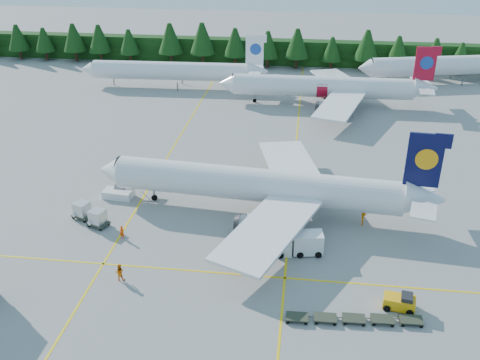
# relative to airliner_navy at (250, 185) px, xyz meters

# --- Properties ---
(ground) EXTENTS (320.00, 320.00, 0.00)m
(ground) POSITION_rel_airliner_navy_xyz_m (-0.73, -7.72, -3.74)
(ground) COLOR gray
(ground) RESTS_ON ground
(taxi_stripe_a) EXTENTS (0.25, 120.00, 0.01)m
(taxi_stripe_a) POSITION_rel_airliner_navy_xyz_m (-14.73, 12.28, -3.74)
(taxi_stripe_a) COLOR yellow
(taxi_stripe_a) RESTS_ON ground
(taxi_stripe_b) EXTENTS (0.25, 120.00, 0.01)m
(taxi_stripe_b) POSITION_rel_airliner_navy_xyz_m (5.27, 12.28, -3.74)
(taxi_stripe_b) COLOR yellow
(taxi_stripe_b) RESTS_ON ground
(taxi_stripe_cross) EXTENTS (80.00, 0.25, 0.01)m
(taxi_stripe_cross) POSITION_rel_airliner_navy_xyz_m (-0.73, -13.72, -3.74)
(taxi_stripe_cross) COLOR yellow
(taxi_stripe_cross) RESTS_ON ground
(treeline_hedge) EXTENTS (220.00, 4.00, 6.00)m
(treeline_hedge) POSITION_rel_airliner_navy_xyz_m (-0.73, 74.28, -0.74)
(treeline_hedge) COLOR black
(treeline_hedge) RESTS_ON ground
(airliner_navy) EXTENTS (42.81, 35.11, 12.45)m
(airliner_navy) POSITION_rel_airliner_navy_xyz_m (0.00, 0.00, 0.00)
(airliner_navy) COLOR silver
(airliner_navy) RESTS_ON ground
(airliner_red) EXTENTS (41.38, 34.06, 12.04)m
(airliner_red) POSITION_rel_airliner_navy_xyz_m (8.77, 43.62, -0.12)
(airliner_red) COLOR silver
(airliner_red) RESTS_ON ground
(airliner_far_left) EXTENTS (39.91, 5.25, 11.60)m
(airliner_far_left) POSITION_rel_airliner_navy_xyz_m (-24.27, 51.52, -0.11)
(airliner_far_left) COLOR silver
(airliner_far_left) RESTS_ON ground
(airliner_far_right) EXTENTS (41.92, 13.17, 12.38)m
(airliner_far_right) POSITION_rel_airliner_navy_xyz_m (36.77, 62.82, 0.14)
(airliner_far_right) COLOR silver
(airliner_far_right) RESTS_ON ground
(airstairs) EXTENTS (4.17, 5.66, 3.60)m
(airstairs) POSITION_rel_airliner_navy_xyz_m (-18.02, 1.56, -2.96)
(airstairs) COLOR silver
(airstairs) RESTS_ON ground
(service_truck) EXTENTS (5.60, 2.73, 2.59)m
(service_truck) POSITION_rel_airliner_navy_xyz_m (6.56, -8.85, -2.46)
(service_truck) COLOR white
(service_truck) RESTS_ON ground
(baggage_tug) EXTENTS (3.24, 2.10, 1.61)m
(baggage_tug) POSITION_rel_airliner_navy_xyz_m (16.63, -17.09, -2.95)
(baggage_tug) COLOR #F2A60D
(baggage_tug) RESTS_ON ground
(dolly_train) EXTENTS (12.86, 2.35, 0.12)m
(dolly_train) POSITION_rel_airliner_navy_xyz_m (12.09, -19.58, -3.34)
(dolly_train) COLOR #313728
(dolly_train) RESTS_ON ground
(uld_pair) EXTENTS (5.56, 4.19, 1.85)m
(uld_pair) POSITION_rel_airliner_navy_xyz_m (-19.38, -5.37, -2.50)
(uld_pair) COLOR #313728
(uld_pair) RESTS_ON ground
(crew_a) EXTENTS (0.66, 0.49, 1.66)m
(crew_a) POSITION_rel_airliner_navy_xyz_m (-14.27, -8.45, -2.91)
(crew_a) COLOR #F33B05
(crew_a) RESTS_ON ground
(crew_b) EXTENTS (1.02, 0.84, 1.93)m
(crew_b) POSITION_rel_airliner_navy_xyz_m (-11.93, -16.19, -2.78)
(crew_b) COLOR #E66504
(crew_b) RESTS_ON ground
(crew_c) EXTENTS (0.60, 0.78, 1.72)m
(crew_c) POSITION_rel_airliner_navy_xyz_m (14.27, -1.75, -2.88)
(crew_c) COLOR orange
(crew_c) RESTS_ON ground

